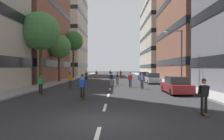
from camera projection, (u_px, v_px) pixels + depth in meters
The scene contains 29 objects.
ground_plane at pixel (113, 79), 40.03m from camera, with size 188.14×188.14×0.00m, color #28282B.
sidewalk_left at pixel (74, 78), 44.11m from camera, with size 2.52×86.23×0.14m, color gray.
sidewalk_right at pixel (152, 78), 43.78m from camera, with size 2.52×86.23×0.14m, color gray.
lane_markings at pixel (113, 79), 41.67m from camera, with size 0.16×72.20×0.01m.
building_left_mid at pixel (12, 24), 36.20m from camera, with size 16.77×19.41×20.13m.
building_left_far at pixel (57, 34), 64.24m from camera, with size 16.77×19.29×26.16m.
building_right_mid at pixel (215, 4), 35.47m from camera, with size 16.77×19.20×26.93m.
building_right_far at pixel (171, 38), 63.57m from camera, with size 16.77×24.06×22.99m.
parked_car_near at pixel (176, 86), 17.99m from camera, with size 1.82×4.40×1.52m.
parked_car_mid at pixel (152, 79), 29.60m from camera, with size 1.82×4.40×1.52m.
parked_car_far at pixel (144, 76), 39.07m from camera, with size 1.82×4.40×1.52m.
street_tree_near at pixel (73, 41), 43.05m from camera, with size 4.14×4.14×9.97m.
street_tree_mid at pixel (41, 31), 24.33m from camera, with size 4.60×4.60×8.91m.
street_tree_far at pixel (59, 47), 32.29m from camera, with size 3.80×3.80×7.47m.
streetlamp_right at pixel (178, 52), 23.23m from camera, with size 2.13×0.30×6.50m.
skater_0 at pixel (142, 79), 22.02m from camera, with size 0.56×0.92×1.78m.
skater_1 at pixel (110, 73), 49.70m from camera, with size 0.55×0.91×1.78m.
skater_2 at pixel (117, 77), 27.14m from camera, with size 0.55×0.91×1.78m.
skater_3 at pixel (70, 80), 22.16m from camera, with size 0.55×0.92×1.78m.
skater_4 at pixel (87, 75), 38.39m from camera, with size 0.57×0.92×1.78m.
skater_5 at pixel (97, 73), 45.71m from camera, with size 0.57×0.92×1.78m.
skater_6 at pixel (41, 83), 17.23m from camera, with size 0.54×0.91×1.78m.
skater_7 at pixel (111, 78), 25.31m from camera, with size 0.54×0.91×1.78m.
skater_8 at pixel (121, 73), 48.49m from camera, with size 0.57×0.92×1.78m.
skater_9 at pixel (83, 86), 14.63m from camera, with size 0.56×0.92×1.78m.
skater_10 at pixel (204, 95), 9.77m from camera, with size 0.53×0.90×1.78m.
skater_11 at pixel (86, 75), 35.80m from camera, with size 0.54×0.91×1.78m.
skater_12 at pixel (82, 83), 16.66m from camera, with size 0.57×0.92×1.78m.
skater_13 at pixel (130, 79), 23.81m from camera, with size 0.55×0.92×1.78m.
Camera 1 is at (0.63, -8.64, 2.29)m, focal length 32.37 mm.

